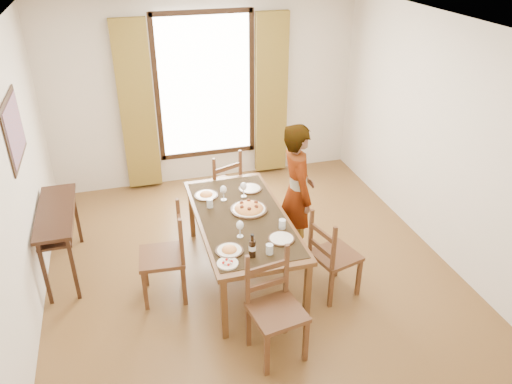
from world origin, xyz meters
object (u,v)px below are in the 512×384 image
object	(u,v)px
dining_table	(242,221)
man	(297,193)
console_table	(57,219)
pasta_platter	(249,207)

from	to	relation	value
dining_table	man	distance (m)	0.73
console_table	man	distance (m)	2.66
dining_table	man	size ratio (longest dim) A/B	1.17
man	pasta_platter	distance (m)	0.60
console_table	pasta_platter	xyz separation A→B (m)	(2.03, -0.52, 0.12)
dining_table	pasta_platter	world-z (taller)	pasta_platter
man	pasta_platter	xyz separation A→B (m)	(-0.59, -0.10, -0.03)
man	pasta_platter	bearing A→B (deg)	102.40
man	console_table	bearing A→B (deg)	84.00
console_table	man	xyz separation A→B (m)	(2.62, -0.42, 0.15)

